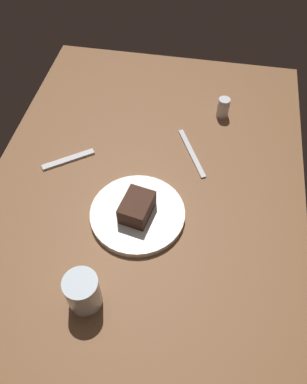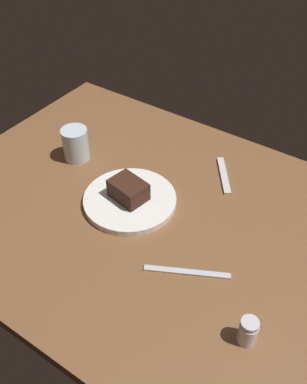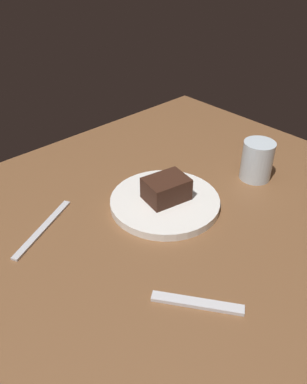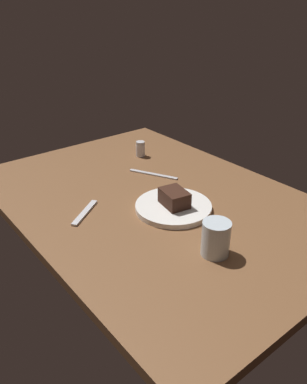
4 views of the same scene
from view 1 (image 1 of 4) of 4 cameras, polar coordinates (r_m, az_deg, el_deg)
dining_table at (r=105.80cm, az=-1.29°, el=0.14°), size 120.00×84.00×3.00cm
dessert_plate at (r=98.71cm, az=-2.48°, el=-3.16°), size 23.72×23.72×1.73cm
chocolate_cake_slice at (r=95.75cm, az=-2.44°, el=-2.22°), size 10.13×8.32×4.95cm
salt_shaker at (r=123.83cm, az=10.05°, el=11.93°), size 3.69×3.69×6.24cm
water_glass at (r=85.80cm, az=-10.17°, el=-14.05°), size 7.38×7.38×9.43cm
dessert_spoon at (r=113.10cm, az=-12.22°, el=4.62°), size 10.17×13.26×0.70cm
butter_knife at (r=112.91cm, az=5.54°, el=5.65°), size 17.56×9.89×0.50cm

